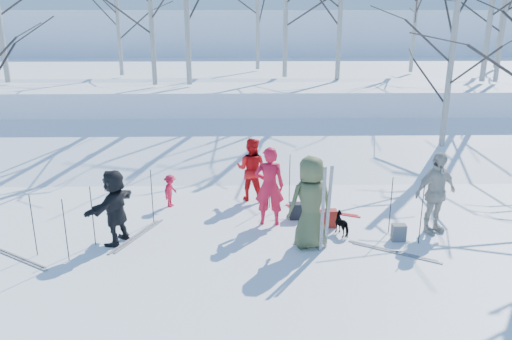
{
  "coord_description": "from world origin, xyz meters",
  "views": [
    {
      "loc": [
        -0.23,
        -9.67,
        4.82
      ],
      "look_at": [
        0.0,
        1.5,
        1.3
      ],
      "focal_mm": 35.0,
      "sensor_mm": 36.0,
      "label": 1
    }
  ],
  "objects_px": {
    "skier_redor_behind": "(251,169)",
    "backpack_grey": "(399,233)",
    "skier_red_seated": "(170,191)",
    "backpack_dark": "(296,211)",
    "backpack_red": "(330,218)",
    "skier_olive_center": "(311,202)",
    "skier_grey_west": "(115,207)",
    "skier_red_north": "(269,186)",
    "skier_cream_east": "(435,193)",
    "dog": "(343,224)"
  },
  "relations": [
    {
      "from": "skier_redor_behind",
      "to": "backpack_grey",
      "type": "xyz_separation_m",
      "value": [
        3.23,
        -2.65,
        -0.66
      ]
    },
    {
      "from": "skier_red_seated",
      "to": "backpack_dark",
      "type": "xyz_separation_m",
      "value": [
        3.19,
        -0.89,
        -0.23
      ]
    },
    {
      "from": "skier_redor_behind",
      "to": "backpack_red",
      "type": "xyz_separation_m",
      "value": [
        1.82,
        -1.86,
        -0.64
      ]
    },
    {
      "from": "skier_olive_center",
      "to": "skier_grey_west",
      "type": "bearing_deg",
      "value": -20.46
    },
    {
      "from": "skier_red_north",
      "to": "skier_red_seated",
      "type": "distance_m",
      "value": 2.82
    },
    {
      "from": "backpack_grey",
      "to": "backpack_red",
      "type": "bearing_deg",
      "value": 150.61
    },
    {
      "from": "skier_red_north",
      "to": "skier_redor_behind",
      "type": "bearing_deg",
      "value": -72.38
    },
    {
      "from": "skier_redor_behind",
      "to": "backpack_red",
      "type": "distance_m",
      "value": 2.68
    },
    {
      "from": "skier_redor_behind",
      "to": "skier_cream_east",
      "type": "relative_size",
      "value": 0.9
    },
    {
      "from": "skier_red_seated",
      "to": "skier_olive_center",
      "type": "bearing_deg",
      "value": -107.28
    },
    {
      "from": "skier_cream_east",
      "to": "skier_grey_west",
      "type": "xyz_separation_m",
      "value": [
        -7.11,
        -0.41,
        -0.11
      ]
    },
    {
      "from": "skier_cream_east",
      "to": "skier_redor_behind",
      "type": "bearing_deg",
      "value": 129.22
    },
    {
      "from": "dog",
      "to": "backpack_grey",
      "type": "bearing_deg",
      "value": 139.33
    },
    {
      "from": "skier_olive_center",
      "to": "backpack_grey",
      "type": "relative_size",
      "value": 5.3
    },
    {
      "from": "backpack_grey",
      "to": "skier_grey_west",
      "type": "bearing_deg",
      "value": 179.53
    },
    {
      "from": "skier_grey_west",
      "to": "skier_red_seated",
      "type": "bearing_deg",
      "value": 179.49
    },
    {
      "from": "skier_redor_behind",
      "to": "skier_red_north",
      "type": "bearing_deg",
      "value": 121.83
    },
    {
      "from": "dog",
      "to": "backpack_red",
      "type": "xyz_separation_m",
      "value": [
        -0.24,
        0.42,
        -0.04
      ]
    },
    {
      "from": "skier_grey_west",
      "to": "backpack_red",
      "type": "relative_size",
      "value": 3.98
    },
    {
      "from": "skier_olive_center",
      "to": "skier_redor_behind",
      "type": "height_order",
      "value": "skier_olive_center"
    },
    {
      "from": "dog",
      "to": "backpack_red",
      "type": "relative_size",
      "value": 1.41
    },
    {
      "from": "skier_red_seated",
      "to": "dog",
      "type": "relative_size",
      "value": 1.46
    },
    {
      "from": "backpack_red",
      "to": "backpack_dark",
      "type": "xyz_separation_m",
      "value": [
        -0.74,
        0.49,
        -0.01
      ]
    },
    {
      "from": "dog",
      "to": "skier_cream_east",
      "type": "bearing_deg",
      "value": 159.54
    },
    {
      "from": "skier_grey_west",
      "to": "backpack_red",
      "type": "bearing_deg",
      "value": 120.56
    },
    {
      "from": "skier_redor_behind",
      "to": "skier_red_seated",
      "type": "xyz_separation_m",
      "value": [
        -2.11,
        -0.47,
        -0.42
      ]
    },
    {
      "from": "skier_cream_east",
      "to": "backpack_red",
      "type": "height_order",
      "value": "skier_cream_east"
    },
    {
      "from": "backpack_grey",
      "to": "backpack_dark",
      "type": "bearing_deg",
      "value": 149.05
    },
    {
      "from": "skier_red_seated",
      "to": "skier_cream_east",
      "type": "relative_size",
      "value": 0.45
    },
    {
      "from": "skier_redor_behind",
      "to": "backpack_red",
      "type": "relative_size",
      "value": 4.05
    },
    {
      "from": "skier_grey_west",
      "to": "dog",
      "type": "distance_m",
      "value": 5.08
    },
    {
      "from": "skier_red_north",
      "to": "skier_grey_west",
      "type": "relative_size",
      "value": 1.14
    },
    {
      "from": "backpack_grey",
      "to": "skier_redor_behind",
      "type": "bearing_deg",
      "value": 140.61
    },
    {
      "from": "skier_red_north",
      "to": "dog",
      "type": "bearing_deg",
      "value": 163.42
    },
    {
      "from": "skier_red_north",
      "to": "skier_grey_west",
      "type": "xyz_separation_m",
      "value": [
        -3.38,
        -0.94,
        -0.12
      ]
    },
    {
      "from": "backpack_dark",
      "to": "backpack_red",
      "type": "bearing_deg",
      "value": -33.8
    },
    {
      "from": "skier_cream_east",
      "to": "dog",
      "type": "height_order",
      "value": "skier_cream_east"
    },
    {
      "from": "skier_red_north",
      "to": "skier_cream_east",
      "type": "xyz_separation_m",
      "value": [
        3.73,
        -0.53,
        -0.0
      ]
    },
    {
      "from": "dog",
      "to": "backpack_red",
      "type": "distance_m",
      "value": 0.48
    },
    {
      "from": "backpack_red",
      "to": "backpack_grey",
      "type": "height_order",
      "value": "backpack_red"
    },
    {
      "from": "skier_red_north",
      "to": "skier_red_seated",
      "type": "bearing_deg",
      "value": -21.31
    },
    {
      "from": "skier_red_seated",
      "to": "skier_cream_east",
      "type": "bearing_deg",
      "value": -86.73
    },
    {
      "from": "backpack_grey",
      "to": "backpack_dark",
      "type": "height_order",
      "value": "backpack_dark"
    },
    {
      "from": "skier_redor_behind",
      "to": "skier_red_seated",
      "type": "distance_m",
      "value": 2.2
    },
    {
      "from": "skier_red_north",
      "to": "backpack_dark",
      "type": "relative_size",
      "value": 4.76
    },
    {
      "from": "skier_redor_behind",
      "to": "backpack_grey",
      "type": "bearing_deg",
      "value": 158.78
    },
    {
      "from": "dog",
      "to": "skier_olive_center",
      "type": "bearing_deg",
      "value": 12.13
    },
    {
      "from": "skier_grey_west",
      "to": "dog",
      "type": "bearing_deg",
      "value": 115.41
    },
    {
      "from": "skier_olive_center",
      "to": "backpack_red",
      "type": "relative_size",
      "value": 4.8
    },
    {
      "from": "skier_red_north",
      "to": "backpack_red",
      "type": "xyz_separation_m",
      "value": [
        1.42,
        -0.2,
        -0.74
      ]
    }
  ]
}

